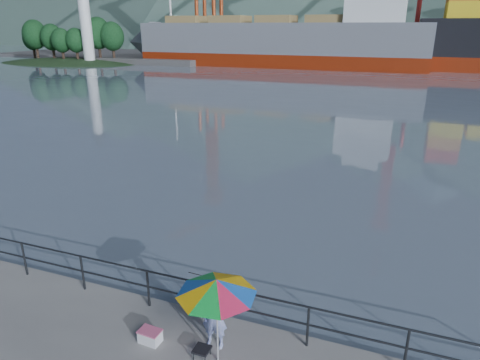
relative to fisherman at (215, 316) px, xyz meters
name	(u,v)px	position (x,y,z in m)	size (l,w,h in m)	color
harbor_water	(386,49)	(-3.12, 129.01, -0.78)	(500.00, 280.00, 0.00)	slate
far_dock	(427,59)	(6.88, 92.01, -0.78)	(200.00, 40.00, 0.40)	#514F4C
guardrail	(114,280)	(-3.12, 0.71, -0.26)	(22.00, 0.06, 1.03)	#2D3033
lighthouse_islet	(68,60)	(-58.09, 61.00, -0.52)	(48.00, 26.40, 19.20)	#263F1E
fisherman	(215,316)	(0.00, 0.00, 0.00)	(0.57, 0.37, 1.57)	#293D92
beach_umbrella	(216,287)	(0.24, -0.41, 1.03)	(2.00, 2.00, 1.98)	white
folding_stool	(202,353)	(-0.12, -0.43, -0.66)	(0.34, 0.34, 0.22)	black
cooler_bag	(150,337)	(-1.40, -0.42, -0.65)	(0.47, 0.31, 0.27)	silver
fishing_rod	(215,310)	(-0.52, 1.13, -0.78)	(0.02, 0.02, 1.97)	black
bulk_carrier	(289,40)	(-16.32, 68.02, 3.37)	(49.48, 8.56, 14.50)	maroon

